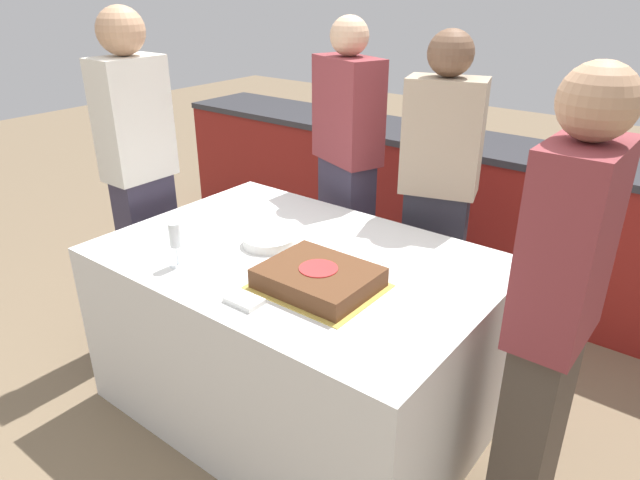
{
  "coord_description": "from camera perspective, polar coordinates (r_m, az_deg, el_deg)",
  "views": [
    {
      "loc": [
        1.37,
        -1.61,
        1.82
      ],
      "look_at": [
        0.12,
        0.0,
        0.88
      ],
      "focal_mm": 32.0,
      "sensor_mm": 36.0,
      "label": 1
    }
  ],
  "objects": [
    {
      "name": "wine_glass",
      "position": [
        2.28,
        -14.28,
        0.24
      ],
      "size": [
        0.07,
        0.07,
        0.18
      ],
      "color": "white",
      "rests_on": "dining_table"
    },
    {
      "name": "person_seated_right",
      "position": [
        1.9,
        22.3,
        -7.62
      ],
      "size": [
        0.21,
        0.35,
        1.63
      ],
      "rotation": [
        0.0,
        0.0,
        -1.57
      ],
      "color": "#4C4238",
      "rests_on": "ground_plane"
    },
    {
      "name": "side_plate_near_cake",
      "position": [
        2.35,
        4.58,
        -1.5
      ],
      "size": [
        0.2,
        0.2,
        0.0
      ],
      "color": "white",
      "rests_on": "dining_table"
    },
    {
      "name": "utensil_pile",
      "position": [
        2.03,
        -7.61,
        -6.01
      ],
      "size": [
        0.13,
        0.09,
        0.02
      ],
      "color": "white",
      "rests_on": "dining_table"
    },
    {
      "name": "person_seated_left",
      "position": [
        3.02,
        -17.48,
        6.14
      ],
      "size": [
        0.22,
        0.33,
        1.71
      ],
      "rotation": [
        0.0,
        0.0,
        1.57
      ],
      "color": "#383347",
      "rests_on": "ground_plane"
    },
    {
      "name": "plate_stack",
      "position": [
        2.44,
        -5.09,
        -0.01
      ],
      "size": [
        0.22,
        0.22,
        0.04
      ],
      "color": "white",
      "rests_on": "dining_table"
    },
    {
      "name": "dining_table",
      "position": [
        2.55,
        -2.13,
        -9.33
      ],
      "size": [
        1.61,
        1.1,
        0.78
      ],
      "color": "silver",
      "rests_on": "ground_plane"
    },
    {
      "name": "cake",
      "position": [
        2.09,
        -0.15,
        -3.83
      ],
      "size": [
        0.44,
        0.37,
        0.08
      ],
      "color": "gold",
      "rests_on": "dining_table"
    },
    {
      "name": "person_standing_back",
      "position": [
        3.06,
        2.68,
        6.46
      ],
      "size": [
        0.43,
        0.33,
        1.66
      ],
      "rotation": [
        0.0,
        0.0,
        2.77
      ],
      "color": "#383347",
      "rests_on": "ground_plane"
    },
    {
      "name": "person_cutting_cake",
      "position": [
        2.8,
        11.66,
        4.04
      ],
      "size": [
        0.39,
        0.29,
        1.62
      ],
      "rotation": [
        0.0,
        0.0,
        -2.84
      ],
      "color": "#282833",
      "rests_on": "ground_plane"
    },
    {
      "name": "ground_plane",
      "position": [
        2.78,
        -2.0,
        -15.95
      ],
      "size": [
        14.0,
        14.0,
        0.0
      ],
      "primitive_type": "plane",
      "color": "#7A664C"
    },
    {
      "name": "back_counter",
      "position": [
        3.76,
        13.92,
        2.91
      ],
      "size": [
        4.4,
        0.58,
        0.92
      ],
      "color": "maroon",
      "rests_on": "ground_plane"
    }
  ]
}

